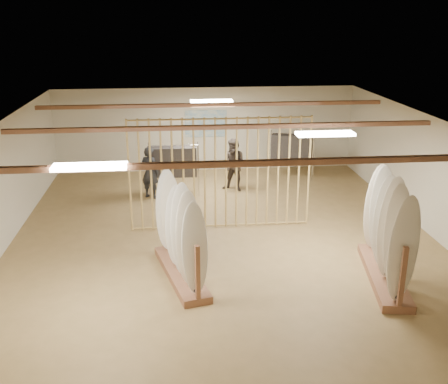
{
  "coord_description": "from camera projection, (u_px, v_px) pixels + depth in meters",
  "views": [
    {
      "loc": [
        -1.16,
        -11.35,
        5.09
      ],
      "look_at": [
        0.0,
        0.0,
        1.2
      ],
      "focal_mm": 42.0,
      "sensor_mm": 36.0,
      "label": 1
    }
  ],
  "objects": [
    {
      "name": "clothing_rack_b",
      "position": [
        292.0,
        148.0,
        16.9
      ],
      "size": [
        1.35,
        0.77,
        1.51
      ],
      "rotation": [
        0.0,
        0.0,
        -0.34
      ],
      "color": "silver",
      "rests_on": "floor"
    },
    {
      "name": "shopper_a",
      "position": [
        150.0,
        169.0,
        15.04
      ],
      "size": [
        0.76,
        0.68,
        1.73
      ],
      "primitive_type": "imported",
      "rotation": [
        0.0,
        0.0,
        2.62
      ],
      "color": "#222429",
      "rests_on": "floor"
    },
    {
      "name": "wall_back",
      "position": [
        206.0,
        129.0,
        17.64
      ],
      "size": [
        12.0,
        0.0,
        12.0
      ],
      "primitive_type": "plane",
      "rotation": [
        1.57,
        0.0,
        0.0
      ],
      "color": "beige",
      "rests_on": "ground"
    },
    {
      "name": "light_panels",
      "position": [
        224.0,
        126.0,
        11.56
      ],
      "size": [
        1.2,
        0.35,
        0.06
      ],
      "primitive_type": "cube",
      "color": "white",
      "rests_on": "ground"
    },
    {
      "name": "poster",
      "position": [
        206.0,
        124.0,
        17.55
      ],
      "size": [
        1.4,
        0.03,
        0.9
      ],
      "primitive_type": "cube",
      "color": "#3579BA",
      "rests_on": "ground"
    },
    {
      "name": "rack_right",
      "position": [
        387.0,
        245.0,
        10.37
      ],
      "size": [
        1.06,
        2.74,
        2.16
      ],
      "rotation": [
        0.0,
        0.0,
        -0.18
      ],
      "color": "#8E5B40",
      "rests_on": "floor"
    },
    {
      "name": "shopper_b",
      "position": [
        234.0,
        162.0,
        15.64
      ],
      "size": [
        1.09,
        1.02,
        1.81
      ],
      "primitive_type": "imported",
      "rotation": [
        0.0,
        0.0,
        -0.51
      ],
      "color": "#38302B",
      "rests_on": "floor"
    },
    {
      "name": "ceiling",
      "position": [
        224.0,
        123.0,
        11.54
      ],
      "size": [
        12.0,
        12.0,
        0.0
      ],
      "primitive_type": "plane",
      "rotation": [
        3.14,
        0.0,
        0.0
      ],
      "color": "gray",
      "rests_on": "ground"
    },
    {
      "name": "floor",
      "position": [
        224.0,
        240.0,
        12.44
      ],
      "size": [
        12.0,
        12.0,
        0.0
      ],
      "primitive_type": "plane",
      "color": "#9B7C4B",
      "rests_on": "ground"
    },
    {
      "name": "bamboo_partition",
      "position": [
        221.0,
        174.0,
        12.74
      ],
      "size": [
        4.45,
        0.05,
        2.78
      ],
      "color": "tan",
      "rests_on": "ground"
    },
    {
      "name": "rack_left",
      "position": [
        180.0,
        246.0,
        10.48
      ],
      "size": [
        1.13,
        2.55,
        2.01
      ],
      "rotation": [
        0.0,
        0.0,
        0.24
      ],
      "color": "#8E5B40",
      "rests_on": "floor"
    },
    {
      "name": "ceiling_slats",
      "position": [
        224.0,
        127.0,
        11.56
      ],
      "size": [
        9.5,
        6.12,
        0.1
      ],
      "primitive_type": "cube",
      "color": "#8E5B40",
      "rests_on": "ground"
    },
    {
      "name": "wall_right",
      "position": [
        432.0,
        177.0,
        12.47
      ],
      "size": [
        0.0,
        12.0,
        12.0
      ],
      "primitive_type": "plane",
      "rotation": [
        1.57,
        0.0,
        -1.57
      ],
      "color": "beige",
      "rests_on": "ground"
    },
    {
      "name": "clothing_rack_a",
      "position": [
        174.0,
        162.0,
        15.25
      ],
      "size": [
        1.44,
        0.37,
        1.54
      ],
      "rotation": [
        0.0,
        0.0,
        -0.01
      ],
      "color": "silver",
      "rests_on": "floor"
    },
    {
      "name": "wall_front",
      "position": [
        274.0,
        335.0,
        6.34
      ],
      "size": [
        12.0,
        0.0,
        12.0
      ],
      "primitive_type": "plane",
      "rotation": [
        -1.57,
        0.0,
        0.0
      ],
      "color": "beige",
      "rests_on": "ground"
    }
  ]
}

